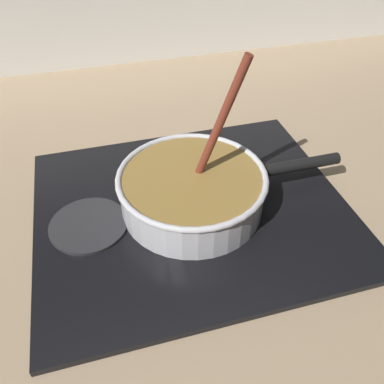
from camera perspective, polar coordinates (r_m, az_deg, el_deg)
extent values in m
cube|color=#9E8466|center=(0.70, 3.80, -8.54)|extent=(2.40, 1.60, 0.04)
cube|color=black|center=(0.74, 0.00, -2.39)|extent=(0.56, 0.48, 0.01)
torus|color=#592D0C|center=(0.73, 0.00, -1.82)|extent=(0.18, 0.18, 0.01)
cylinder|color=#262628|center=(0.72, -14.48, -4.54)|extent=(0.14, 0.14, 0.01)
cylinder|color=silver|center=(0.71, 0.00, 0.00)|extent=(0.25, 0.25, 0.07)
cylinder|color=olive|center=(0.71, 0.00, 0.24)|extent=(0.24, 0.24, 0.06)
torus|color=silver|center=(0.69, 0.00, 2.19)|extent=(0.26, 0.26, 0.01)
cylinder|color=black|center=(0.77, 14.98, 3.75)|extent=(0.16, 0.02, 0.02)
cylinder|color=#E5CC7A|center=(0.72, 1.91, 3.05)|extent=(0.03, 0.03, 0.01)
cylinder|color=#EDD88C|center=(0.64, -2.79, -3.22)|extent=(0.03, 0.03, 0.01)
cylinder|color=#E5CC7A|center=(0.70, 0.17, 1.48)|extent=(0.03, 0.03, 0.01)
cylinder|color=#EDD88C|center=(0.73, -2.65, 3.42)|extent=(0.04, 0.04, 0.01)
cylinder|color=beige|center=(0.68, -3.08, 0.00)|extent=(0.04, 0.04, 0.01)
cylinder|color=maroon|center=(0.64, 3.94, 9.65)|extent=(0.09, 0.04, 0.23)
cube|color=brown|center=(0.71, 0.61, 1.97)|extent=(0.05, 0.04, 0.01)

